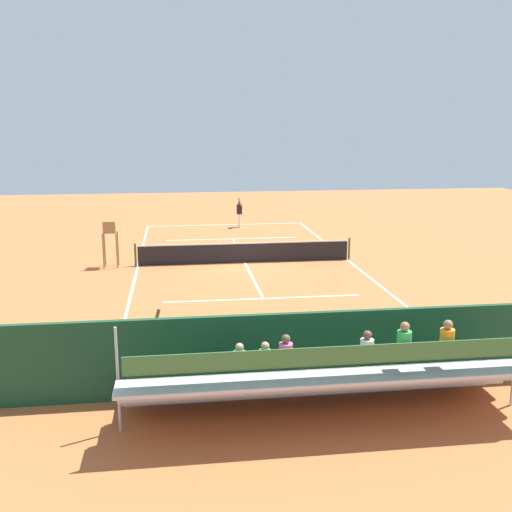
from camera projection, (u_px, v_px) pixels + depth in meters
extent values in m
plane|color=#BC6033|center=(245.00, 263.00, 28.52)|extent=(60.00, 60.00, 0.00)
cube|color=white|center=(225.00, 225.00, 39.16)|extent=(10.00, 0.10, 0.01)
cube|color=white|center=(287.00, 345.00, 17.87)|extent=(10.00, 0.10, 0.01)
cube|color=white|center=(347.00, 259.00, 29.17)|extent=(0.10, 22.00, 0.01)
cube|color=white|center=(138.00, 266.00, 27.86)|extent=(0.10, 22.00, 0.01)
cube|color=white|center=(233.00, 239.00, 34.37)|extent=(7.50, 0.10, 0.01)
cube|color=white|center=(263.00, 299.00, 22.66)|extent=(7.50, 0.10, 0.01)
cube|color=white|center=(245.00, 263.00, 28.52)|extent=(0.10, 12.10, 0.01)
cube|color=white|center=(225.00, 225.00, 39.16)|extent=(0.10, 0.30, 0.01)
cube|color=black|center=(245.00, 253.00, 28.42)|extent=(10.00, 0.02, 0.91)
cube|color=white|center=(245.00, 243.00, 28.31)|extent=(10.00, 0.04, 0.06)
cylinder|color=#2D5133|center=(349.00, 249.00, 29.07)|extent=(0.10, 0.10, 1.07)
cylinder|color=#2D5133|center=(135.00, 255.00, 27.74)|extent=(0.10, 0.10, 1.07)
cube|color=#194228|center=(310.00, 351.00, 14.76)|extent=(18.00, 0.16, 2.00)
cube|color=#B2B2B7|center=(313.00, 386.00, 14.58)|extent=(9.00, 0.10, 0.45)
cube|color=#B2B2B7|center=(316.00, 385.00, 14.21)|extent=(9.00, 0.80, 0.08)
cube|color=#B2B2B7|center=(312.00, 386.00, 14.61)|extent=(9.00, 0.04, 0.45)
cube|color=#386B38|center=(318.00, 370.00, 14.02)|extent=(8.60, 0.36, 0.04)
cube|color=#386B38|center=(320.00, 365.00, 13.80)|extent=(8.60, 0.03, 0.36)
cube|color=#B2B2B7|center=(325.00, 382.00, 13.33)|extent=(9.00, 0.80, 0.08)
cube|color=#B2B2B7|center=(321.00, 382.00, 13.74)|extent=(9.00, 0.04, 0.45)
cube|color=#386B38|center=(327.00, 366.00, 13.15)|extent=(8.60, 0.36, 0.04)
cube|color=#386B38|center=(329.00, 360.00, 12.93)|extent=(8.60, 0.03, 0.36)
cube|color=#B2B2B7|center=(335.00, 378.00, 12.46)|extent=(9.00, 0.80, 0.08)
cube|color=#B2B2B7|center=(330.00, 378.00, 12.87)|extent=(9.00, 0.04, 0.45)
cube|color=#386B38|center=(337.00, 361.00, 12.27)|extent=(8.60, 0.36, 0.04)
cube|color=#386B38|center=(339.00, 355.00, 12.06)|extent=(8.60, 0.03, 0.36)
cylinder|color=#B2B2B7|center=(118.00, 380.00, 12.68)|extent=(0.06, 0.06, 2.35)
cube|color=#2D2D33|center=(365.00, 359.00, 13.42)|extent=(0.32, 0.40, 0.12)
cylinder|color=white|center=(367.00, 349.00, 13.24)|extent=(0.30, 0.30, 0.45)
sphere|color=brown|center=(367.00, 335.00, 13.17)|extent=(0.20, 0.20, 0.20)
cube|color=#2D2D33|center=(264.00, 369.00, 14.01)|extent=(0.32, 0.40, 0.12)
cylinder|color=green|center=(265.00, 359.00, 13.83)|extent=(0.30, 0.30, 0.45)
sphere|color=tan|center=(265.00, 346.00, 13.76)|extent=(0.20, 0.20, 0.20)
cube|color=#2D2D33|center=(444.00, 350.00, 12.74)|extent=(0.32, 0.40, 0.12)
cylinder|color=orange|center=(447.00, 339.00, 12.56)|extent=(0.30, 0.30, 0.45)
sphere|color=#8C6647|center=(448.00, 325.00, 12.49)|extent=(0.20, 0.20, 0.20)
cube|color=#2D2D33|center=(401.00, 352.00, 12.62)|extent=(0.32, 0.40, 0.12)
cylinder|color=green|center=(404.00, 341.00, 12.44)|extent=(0.30, 0.30, 0.45)
sphere|color=#8C6647|center=(405.00, 327.00, 12.37)|extent=(0.20, 0.20, 0.20)
cube|color=#2D2D33|center=(239.00, 370.00, 13.94)|extent=(0.32, 0.40, 0.12)
cylinder|color=green|center=(240.00, 361.00, 13.76)|extent=(0.30, 0.30, 0.45)
sphere|color=tan|center=(239.00, 347.00, 13.69)|extent=(0.20, 0.20, 0.20)
cube|color=#2D2D33|center=(285.00, 363.00, 13.18)|extent=(0.32, 0.40, 0.12)
cylinder|color=pink|center=(286.00, 353.00, 13.01)|extent=(0.30, 0.30, 0.45)
sphere|color=brown|center=(286.00, 339.00, 12.94)|extent=(0.20, 0.20, 0.20)
cylinder|color=olive|center=(118.00, 248.00, 27.87)|extent=(0.07, 0.07, 1.60)
cylinder|color=olive|center=(105.00, 249.00, 27.79)|extent=(0.07, 0.07, 1.60)
cylinder|color=olive|center=(117.00, 251.00, 27.29)|extent=(0.07, 0.07, 1.60)
cylinder|color=olive|center=(103.00, 251.00, 27.21)|extent=(0.07, 0.07, 1.60)
cube|color=olive|center=(110.00, 232.00, 27.36)|extent=(0.56, 0.56, 0.06)
cube|color=olive|center=(109.00, 227.00, 27.07)|extent=(0.56, 0.06, 0.48)
cube|color=olive|center=(115.00, 229.00, 27.36)|extent=(0.04, 0.48, 0.04)
cube|color=olive|center=(104.00, 229.00, 27.29)|extent=(0.04, 0.48, 0.04)
cube|color=#234C2D|center=(426.00, 353.00, 16.09)|extent=(1.80, 0.40, 0.05)
cylinder|color=#234C2D|center=(452.00, 360.00, 16.23)|extent=(0.06, 0.06, 0.45)
cylinder|color=#234C2D|center=(399.00, 362.00, 16.04)|extent=(0.06, 0.06, 0.45)
cube|color=#234C2D|center=(430.00, 345.00, 15.85)|extent=(1.80, 0.04, 0.36)
cube|color=#B22D2D|center=(366.00, 369.00, 15.73)|extent=(0.90, 0.36, 0.36)
cylinder|color=white|center=(239.00, 220.00, 38.22)|extent=(0.14, 0.14, 0.85)
cylinder|color=white|center=(240.00, 221.00, 38.01)|extent=(0.14, 0.14, 0.85)
cylinder|color=black|center=(239.00, 209.00, 37.96)|extent=(0.36, 0.36, 0.60)
sphere|color=#8C6647|center=(239.00, 203.00, 37.87)|extent=(0.22, 0.22, 0.22)
cylinder|color=#8C6647|center=(240.00, 202.00, 37.64)|extent=(0.25, 0.09, 0.55)
cylinder|color=#8C6647|center=(239.00, 208.00, 38.17)|extent=(0.09, 0.09, 0.50)
cylinder|color=black|center=(230.00, 229.00, 37.62)|extent=(0.27, 0.14, 0.03)
torus|color=#D8CC4C|center=(226.00, 229.00, 37.48)|extent=(0.40, 0.40, 0.02)
cylinder|color=white|center=(226.00, 229.00, 37.48)|extent=(0.25, 0.25, 0.00)
sphere|color=#CCDB33|center=(220.00, 236.00, 34.93)|extent=(0.07, 0.07, 0.07)
cylinder|color=#232328|center=(161.00, 369.00, 15.09)|extent=(0.14, 0.14, 0.85)
cylinder|color=#232328|center=(159.00, 366.00, 15.29)|extent=(0.14, 0.14, 0.85)
cylinder|color=red|center=(159.00, 341.00, 15.03)|extent=(0.44, 0.44, 0.60)
sphere|color=#8C6647|center=(159.00, 325.00, 14.94)|extent=(0.22, 0.22, 0.22)
cylinder|color=#8C6647|center=(156.00, 319.00, 15.12)|extent=(0.26, 0.15, 0.55)
cylinder|color=#8C6647|center=(161.00, 342.00, 14.83)|extent=(0.11, 0.11, 0.50)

